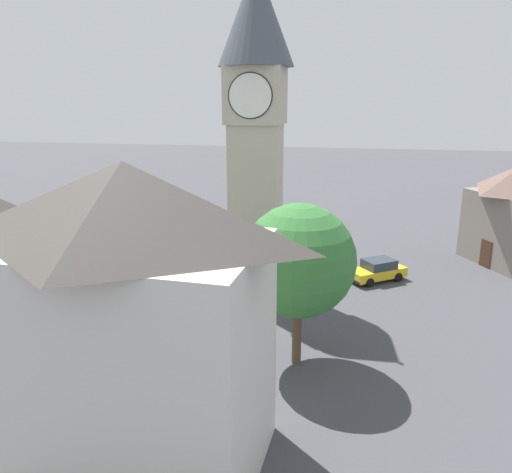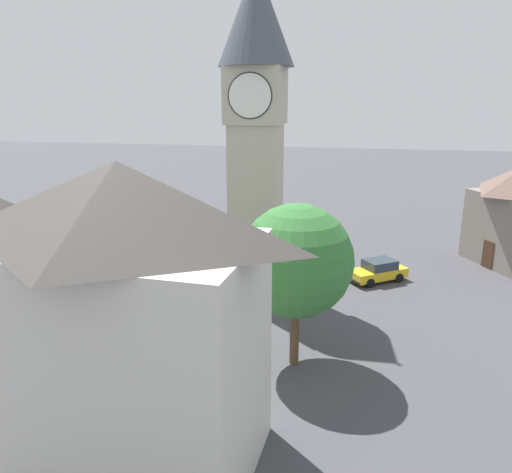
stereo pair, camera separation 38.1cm
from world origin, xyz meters
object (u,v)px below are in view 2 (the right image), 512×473
building_terrace_right (128,319)px  tree (296,261)px  pedestrian (332,253)px  clock_tower (256,110)px  car_white_side (197,261)px  car_red_corner (184,235)px  car_blue_kerb (143,319)px  car_silver_kerb (378,271)px  road_sign (254,234)px

building_terrace_right → tree: bearing=59.1°
pedestrian → tree: bearing=-93.6°
clock_tower → tree: size_ratio=2.55×
car_white_side → tree: 15.39m
clock_tower → car_red_corner: (-8.47, 9.67, -10.96)m
tree → car_blue_kerb: bearing=169.0°
car_blue_kerb → car_white_side: bearing=91.8°
car_silver_kerb → road_sign: size_ratio=1.54×
building_terrace_right → car_silver_kerb: bearing=66.1°
car_silver_kerb → pedestrian: (-3.33, 2.58, 0.25)m
car_blue_kerb → car_white_side: 10.10m
car_silver_kerb → car_red_corner: (-16.43, 5.95, 0.00)m
tree → road_sign: bearing=108.8°
building_terrace_right → car_white_side: bearing=102.4°
clock_tower → car_silver_kerb: (7.96, 3.72, -10.96)m
car_blue_kerb → car_white_side: same height
pedestrian → clock_tower: bearing=-126.3°
pedestrian → building_terrace_right: (-5.53, -22.59, 4.39)m
car_white_side → road_sign: road_sign is taller
building_terrace_right → road_sign: (-0.82, 23.64, -3.50)m
car_silver_kerb → car_white_side: (-13.13, -0.58, 0.00)m
car_red_corner → road_sign: bearing=-19.1°
pedestrian → car_blue_kerb: bearing=-125.6°
road_sign → car_red_corner: bearing=160.9°
car_silver_kerb → tree: size_ratio=0.55×
car_silver_kerb → building_terrace_right: (-8.86, -20.02, 4.64)m
car_blue_kerb → pedestrian: bearing=54.4°
car_blue_kerb → pedestrian: pedestrian is taller
car_red_corner → road_sign: (6.74, -2.33, 1.14)m
car_silver_kerb → car_white_side: 13.15m
car_blue_kerb → car_red_corner: same height
clock_tower → tree: bearing=-66.8°
clock_tower → car_white_side: bearing=148.7°
pedestrian → tree: tree is taller
pedestrian → road_sign: (-6.36, 1.05, 0.89)m
car_silver_kerb → building_terrace_right: 22.38m
clock_tower → car_white_side: size_ratio=4.71×
pedestrian → road_sign: 6.50m
car_blue_kerb → car_silver_kerb: 16.67m
car_white_side → pedestrian: size_ratio=2.52×
clock_tower → car_blue_kerb: 13.85m
clock_tower → tree: clock_tower is taller
car_blue_kerb → tree: size_ratio=0.53×
pedestrian → building_terrace_right: bearing=-103.8°
clock_tower → pedestrian: size_ratio=11.88×
car_white_side → tree: tree is taller
clock_tower → car_blue_kerb: (-4.85, -6.95, -10.96)m
clock_tower → pedestrian: clock_tower is taller
car_blue_kerb → tree: bearing=-11.0°
road_sign → car_white_side: bearing=-129.4°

